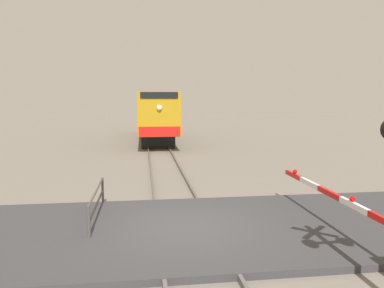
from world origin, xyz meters
The scene contains 7 objects.
ground_plane centered at (0.00, 0.00, 0.00)m, with size 160.00×160.00×0.00m, color slate.
rail_track_left centered at (-0.72, 0.00, 0.07)m, with size 0.08×80.00×0.15m, color #59544C.
rail_track_right centered at (0.72, 0.00, 0.07)m, with size 0.08×80.00×0.15m, color #59544C.
road_surface centered at (0.00, 0.00, 0.08)m, with size 36.00×5.45×0.16m, color #38383A.
locomotive centered at (0.00, 22.24, 2.08)m, with size 2.80×16.41×3.96m.
crossing_gate centered at (3.77, -2.46, 0.77)m, with size 0.36×6.53×1.22m.
guard_railing centered at (-2.39, 1.14, 0.63)m, with size 0.08×3.25×0.95m.
Camera 1 is at (-1.07, -9.24, 3.47)m, focal length 34.59 mm.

